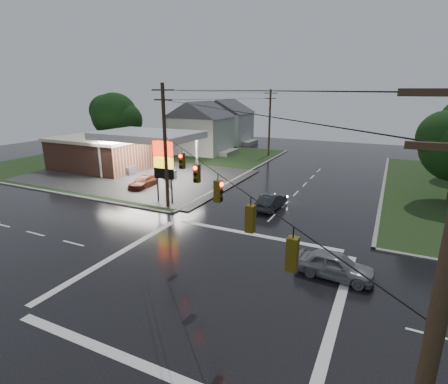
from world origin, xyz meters
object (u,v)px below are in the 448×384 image
at_px(pylon_sign, 163,162).
at_px(car_crossing, 335,265).
at_px(utility_pole_nw, 165,145).
at_px(house_near, 201,127).
at_px(gas_station, 111,150).
at_px(car_north, 271,201).
at_px(car_pump, 143,182).
at_px(utility_pole_se, 429,363).
at_px(tree_nw_behind, 115,116).
at_px(utility_pole_n, 270,122).
at_px(house_far, 226,121).

bearing_deg(pylon_sign, car_crossing, -23.22).
relative_size(utility_pole_nw, house_near, 1.00).
distance_m(gas_station, car_crossing, 36.02).
bearing_deg(house_near, pylon_sign, -67.72).
bearing_deg(car_north, car_pump, 1.23).
bearing_deg(house_near, utility_pole_se, -56.21).
xyz_separation_m(gas_station, utility_pole_se, (35.18, -29.20, 3.17)).
bearing_deg(utility_pole_se, gas_station, 140.30).
xyz_separation_m(gas_station, pylon_sign, (15.18, -9.20, 1.46)).
xyz_separation_m(tree_nw_behind, car_pump, (18.00, -15.99, -5.56)).
height_order(tree_nw_behind, car_north, tree_nw_behind).
height_order(utility_pole_se, tree_nw_behind, utility_pole_se).
relative_size(pylon_sign, car_north, 1.39).
relative_size(car_north, car_pump, 1.01).
xyz_separation_m(utility_pole_n, car_north, (8.70, -24.78, -4.76)).
height_order(tree_nw_behind, car_pump, tree_nw_behind).
xyz_separation_m(gas_station, house_near, (4.73, 16.30, 1.86)).
height_order(gas_station, house_far, house_far).
distance_m(utility_pole_n, tree_nw_behind, 25.63).
bearing_deg(house_far, car_crossing, -57.69).
bearing_deg(utility_pole_n, house_far, 141.23).
distance_m(utility_pole_nw, car_pump, 9.30).
bearing_deg(utility_pole_nw, gas_station, 147.77).
bearing_deg(car_north, utility_pole_se, 118.57).
bearing_deg(house_far, utility_pole_n, -38.77).
bearing_deg(tree_nw_behind, utility_pole_se, -42.34).
relative_size(house_near, car_pump, 2.58).
bearing_deg(utility_pole_nw, car_north, 23.17).
xyz_separation_m(pylon_sign, tree_nw_behind, (-23.34, 19.49, 2.17)).
bearing_deg(gas_station, house_far, 82.50).
bearing_deg(utility_pole_n, utility_pole_se, -68.20).
height_order(house_far, tree_nw_behind, tree_nw_behind).
height_order(house_near, car_north, house_near).
relative_size(house_near, car_north, 2.56).
bearing_deg(house_far, utility_pole_se, -61.32).
distance_m(gas_station, house_far, 28.61).
bearing_deg(utility_pole_n, car_north, -70.65).
relative_size(utility_pole_n, tree_nw_behind, 1.05).
height_order(utility_pole_nw, utility_pole_se, same).
xyz_separation_m(pylon_sign, utility_pole_se, (20.00, -20.00, 1.71)).
distance_m(house_near, tree_nw_behind, 14.33).
bearing_deg(pylon_sign, house_far, 106.98).
height_order(utility_pole_se, car_north, utility_pole_se).
distance_m(pylon_sign, utility_pole_se, 28.34).
distance_m(utility_pole_nw, car_crossing, 17.72).
relative_size(car_crossing, car_pump, 1.04).
relative_size(gas_station, tree_nw_behind, 2.62).
relative_size(house_far, car_crossing, 2.49).
distance_m(house_near, car_pump, 22.90).
height_order(pylon_sign, car_north, pylon_sign).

